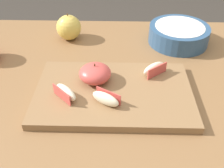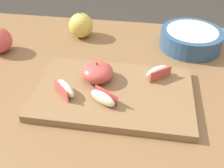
% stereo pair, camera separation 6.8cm
% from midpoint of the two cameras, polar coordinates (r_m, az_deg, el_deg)
% --- Properties ---
extents(dining_table, '(1.28, 0.85, 0.73)m').
position_cam_midpoint_polar(dining_table, '(0.80, -2.05, -6.24)').
color(dining_table, brown).
rests_on(dining_table, ground_plane).
extents(cutting_board, '(0.41, 0.26, 0.02)m').
position_cam_midpoint_polar(cutting_board, '(0.70, -2.78, -2.06)').
color(cutting_board, olive).
rests_on(cutting_board, dining_table).
extents(apple_half_skin_up, '(0.09, 0.09, 0.06)m').
position_cam_midpoint_polar(apple_half_skin_up, '(0.71, -6.48, 1.98)').
color(apple_half_skin_up, '#D14C47').
rests_on(apple_half_skin_up, cutting_board).
extents(apple_wedge_middle, '(0.07, 0.07, 0.03)m').
position_cam_midpoint_polar(apple_wedge_middle, '(0.67, -12.91, -1.90)').
color(apple_wedge_middle, '#F4EACC').
rests_on(apple_wedge_middle, cutting_board).
extents(apple_wedge_back, '(0.08, 0.06, 0.03)m').
position_cam_midpoint_polar(apple_wedge_back, '(0.64, -4.40, -3.31)').
color(apple_wedge_back, '#F4EACC').
rests_on(apple_wedge_back, cutting_board).
extents(apple_wedge_left, '(0.07, 0.07, 0.03)m').
position_cam_midpoint_polar(apple_wedge_left, '(0.74, 6.60, 3.23)').
color(apple_wedge_left, '#F4EACC').
rests_on(apple_wedge_left, cutting_board).
extents(whole_apple_golden, '(0.09, 0.09, 0.10)m').
position_cam_midpoint_polar(whole_apple_golden, '(0.96, -11.42, 11.89)').
color(whole_apple_golden, '#DBBC51').
rests_on(whole_apple_golden, dining_table).
extents(ceramic_fruit_bowl, '(0.21, 0.21, 0.06)m').
position_cam_midpoint_polar(ceramic_fruit_bowl, '(0.95, 12.29, 10.52)').
color(ceramic_fruit_bowl, '#2D517A').
rests_on(ceramic_fruit_bowl, dining_table).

